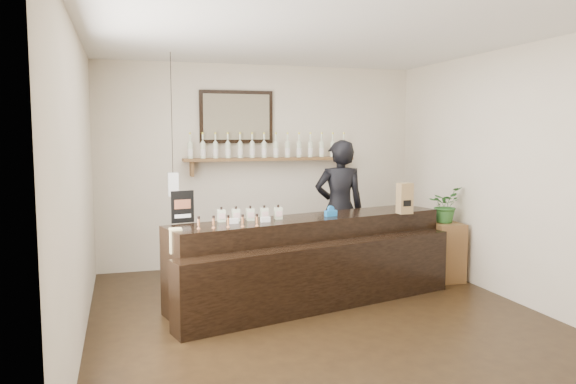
# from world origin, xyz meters

# --- Properties ---
(ground) EXTENTS (5.00, 5.00, 0.00)m
(ground) POSITION_xyz_m (0.00, 0.00, 0.00)
(ground) COLOR black
(ground) RESTS_ON ground
(room_shell) EXTENTS (5.00, 5.00, 5.00)m
(room_shell) POSITION_xyz_m (0.00, 0.00, 1.70)
(room_shell) COLOR beige
(room_shell) RESTS_ON ground
(back_wall_decor) EXTENTS (2.66, 0.96, 1.69)m
(back_wall_decor) POSITION_xyz_m (-0.14, 2.37, 1.75)
(back_wall_decor) COLOR brown
(back_wall_decor) RESTS_ON ground
(counter) EXTENTS (3.35, 1.71, 1.08)m
(counter) POSITION_xyz_m (0.13, 0.58, 0.43)
(counter) COLOR black
(counter) RESTS_ON ground
(promo_sign) EXTENTS (0.24, 0.07, 0.34)m
(promo_sign) POSITION_xyz_m (-1.29, 0.69, 1.09)
(promo_sign) COLOR black
(promo_sign) RESTS_ON counter
(paper_bag) EXTENTS (0.17, 0.13, 0.36)m
(paper_bag) POSITION_xyz_m (1.26, 0.63, 1.10)
(paper_bag) COLOR #997C4A
(paper_bag) RESTS_ON counter
(tape_dispenser) EXTENTS (0.15, 0.09, 0.12)m
(tape_dispenser) POSITION_xyz_m (0.36, 0.69, 0.97)
(tape_dispenser) COLOR blue
(tape_dispenser) RESTS_ON counter
(side_cabinet) EXTENTS (0.38, 0.51, 0.74)m
(side_cabinet) POSITION_xyz_m (2.00, 0.96, 0.37)
(side_cabinet) COLOR brown
(side_cabinet) RESTS_ON ground
(potted_plant) EXTENTS (0.53, 0.52, 0.45)m
(potted_plant) POSITION_xyz_m (2.00, 0.96, 0.96)
(potted_plant) COLOR #2D6528
(potted_plant) RESTS_ON side_cabinet
(shopkeeper) EXTENTS (0.79, 0.58, 2.00)m
(shopkeeper) POSITION_xyz_m (0.81, 1.55, 1.00)
(shopkeeper) COLOR black
(shopkeeper) RESTS_ON ground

